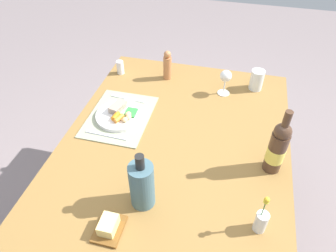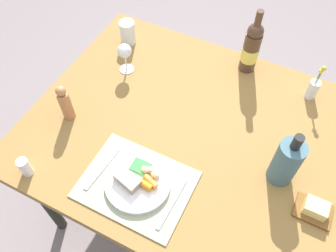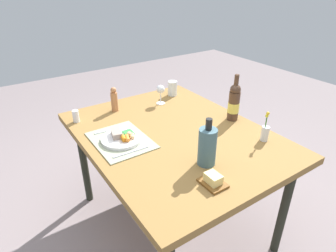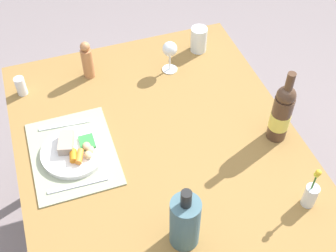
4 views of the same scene
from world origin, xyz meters
The scene contains 14 objects.
ground_plane centered at (0.00, 0.00, 0.00)m, with size 8.00×8.00×0.00m, color gray.
dining_table centered at (0.00, 0.00, 0.71)m, with size 1.39×1.08×0.78m.
placemat centered at (-0.10, -0.32, 0.78)m, with size 0.41×0.31×0.01m, color #989E81.
dinner_plate centered at (-0.09, -0.32, 0.80)m, with size 0.25×0.25×0.05m.
fork centered at (-0.25, -0.33, 0.79)m, with size 0.02×0.20×0.01m, color silver.
knife centered at (0.06, -0.33, 0.79)m, with size 0.01×0.22×0.01m, color silver.
pepper_mill centered at (-0.51, -0.17, 0.87)m, with size 0.05×0.05×0.18m.
water_tumbler centered at (-0.53, 0.36, 0.83)m, with size 0.08×0.08×0.12m.
wine_glass centered at (-0.44, 0.18, 0.89)m, with size 0.07×0.07×0.15m.
butter_dish centered at (0.52, -0.13, 0.80)m, with size 0.13×0.10×0.06m.
cooler_bottle centered at (0.37, -0.05, 0.89)m, with size 0.10×0.10×0.27m.
flower_vase centered at (0.38, 0.40, 0.84)m, with size 0.05×0.05×0.19m.
salt_shaker centered at (-0.49, -0.46, 0.82)m, with size 0.04×0.04×0.08m, color white.
wine_bottle centered at (0.07, 0.45, 0.91)m, with size 0.08×0.08×0.32m.
Camera 2 is at (0.27, -0.78, 1.96)m, focal length 36.84 mm.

